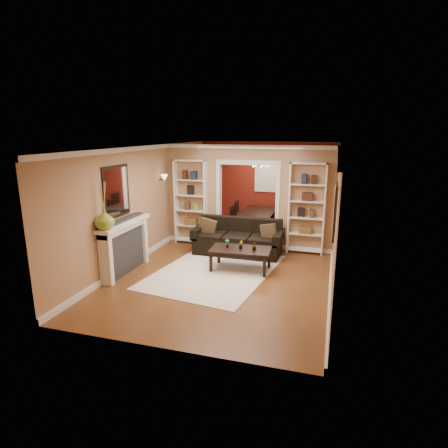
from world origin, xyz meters
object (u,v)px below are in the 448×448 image
(dining_table, at_px, (259,221))
(bookshelf_left, at_px, (191,202))
(fireplace, at_px, (126,247))
(sofa, at_px, (238,237))
(bookshelf_right, at_px, (307,209))
(coffee_table, at_px, (240,259))

(dining_table, bearing_deg, bookshelf_left, 137.94)
(fireplace, bearing_deg, bookshelf_left, 77.95)
(bookshelf_left, height_order, fireplace, bookshelf_left)
(sofa, relative_size, fireplace, 1.32)
(bookshelf_left, xyz_separation_m, bookshelf_right, (3.10, 0.00, 0.00))
(coffee_table, bearing_deg, dining_table, 90.85)
(bookshelf_right, xyz_separation_m, fireplace, (-3.64, -2.53, -0.57))
(fireplace, relative_size, dining_table, 0.94)
(bookshelf_right, relative_size, dining_table, 1.27)
(bookshelf_left, height_order, dining_table, bookshelf_left)
(sofa, xyz_separation_m, coffee_table, (0.35, -1.10, -0.19))
(sofa, bearing_deg, coffee_table, -72.35)
(sofa, xyz_separation_m, bookshelf_left, (-1.47, 0.58, 0.71))
(bookshelf_right, bearing_deg, dining_table, 131.88)
(bookshelf_left, relative_size, fireplace, 1.35)
(bookshelf_right, distance_m, fireplace, 4.47)
(sofa, height_order, bookshelf_right, bookshelf_right)
(coffee_table, distance_m, dining_table, 3.42)
(sofa, height_order, fireplace, fireplace)
(sofa, height_order, bookshelf_left, bookshelf_left)
(dining_table, bearing_deg, coffee_table, -175.49)
(bookshelf_left, bearing_deg, coffee_table, -42.66)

